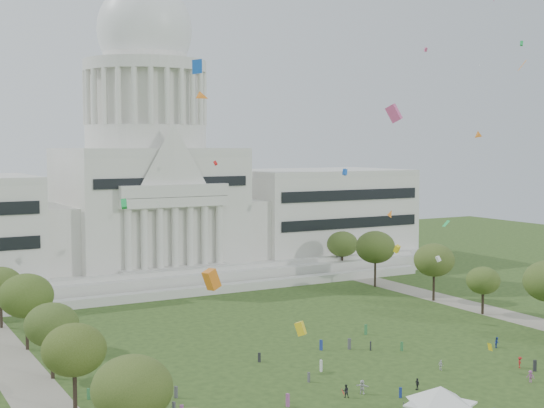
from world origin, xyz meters
name	(u,v)px	position (x,y,z in m)	size (l,w,h in m)	color
ground	(429,396)	(0.00, 0.00, 0.00)	(400.00, 400.00, 0.00)	#2B431A
capitol	(147,193)	(0.00, 113.59, 22.30)	(160.00, 64.50, 91.30)	silver
path_left	(32,390)	(-48.00, 30.00, 0.02)	(8.00, 160.00, 0.04)	gray
path_right	(511,316)	(48.00, 30.00, 0.02)	(8.00, 160.00, 0.04)	gray
row_tree_l_1	(132,389)	(-44.07, -2.96, 8.95)	(8.86, 8.86, 12.59)	black
row_tree_l_2	(74,350)	(-45.04, 17.30, 8.51)	(8.42, 8.42, 11.97)	black
row_tree_l_3	(52,325)	(-44.09, 33.92, 8.21)	(8.12, 8.12, 11.55)	black
row_tree_r_3	(483,281)	(44.40, 34.48, 7.08)	(7.01, 7.01, 9.98)	black
row_tree_l_4	(26,296)	(-44.08, 52.42, 9.39)	(9.29, 9.29, 13.21)	black
row_tree_r_4	(434,260)	(44.76, 50.04, 9.29)	(9.19, 9.19, 13.06)	black
row_tree_l_5	(0,285)	(-45.22, 71.01, 8.42)	(8.33, 8.33, 11.85)	black
row_tree_r_5	(375,247)	(43.49, 70.19, 9.93)	(9.82, 9.82, 13.96)	black
row_tree_r_6	(342,244)	(45.96, 88.13, 8.51)	(8.42, 8.42, 11.97)	black
event_tent	(441,395)	(-6.67, -9.79, 4.16)	(12.63, 12.63, 5.37)	#4C4C4C
person_2	(497,342)	(27.47, 13.95, 0.93)	(0.90, 0.56, 1.86)	navy
person_3	(530,376)	(17.33, -2.55, 0.90)	(1.17, 0.60, 1.81)	#994C8C
person_4	(417,384)	(0.43, 3.01, 0.86)	(1.00, 0.55, 1.71)	#26262B
person_5	(362,387)	(-7.60, 5.33, 1.02)	(1.90, 0.75, 2.05)	silver
person_8	(346,391)	(-10.46, 5.26, 0.93)	(0.91, 0.56, 1.87)	#26262B
person_9	(520,362)	(21.61, 3.40, 0.90)	(1.16, 0.60, 1.80)	#B21E1E
person_10	(441,365)	(9.85, 8.58, 0.82)	(0.96, 0.52, 1.63)	silver
distant_crowd	(297,378)	(-13.15, 13.90, 0.87)	(64.69, 38.92, 1.92)	#26262B
kite_swarm	(401,179)	(0.63, 7.56, 30.10)	(90.77, 104.86, 64.31)	#E54C8C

